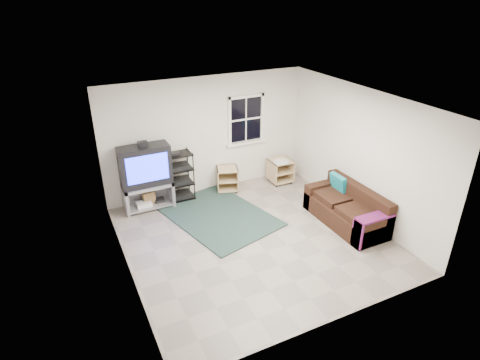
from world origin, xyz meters
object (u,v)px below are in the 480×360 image
tv_unit (146,172)px  sofa (347,210)px  av_rack (180,179)px  side_table_left (227,178)px  side_table_right (280,169)px

tv_unit → sofa: (3.38, -2.32, -0.53)m
av_rack → side_table_left: bearing=-0.7°
av_rack → side_table_left: 1.13m
tv_unit → sofa: bearing=-34.4°
side_table_left → side_table_right: side_table_right is taller
side_table_right → sofa: sofa is taller
side_table_right → sofa: 2.21m
side_table_left → sofa: size_ratio=0.33×
av_rack → side_table_left: av_rack is taller
av_rack → sofa: av_rack is taller
av_rack → sofa: 3.57m
av_rack → side_table_right: (2.42, -0.18, -0.16)m
tv_unit → side_table_right: tv_unit is taller
av_rack → tv_unit: bearing=-175.8°
tv_unit → side_table_right: 3.18m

